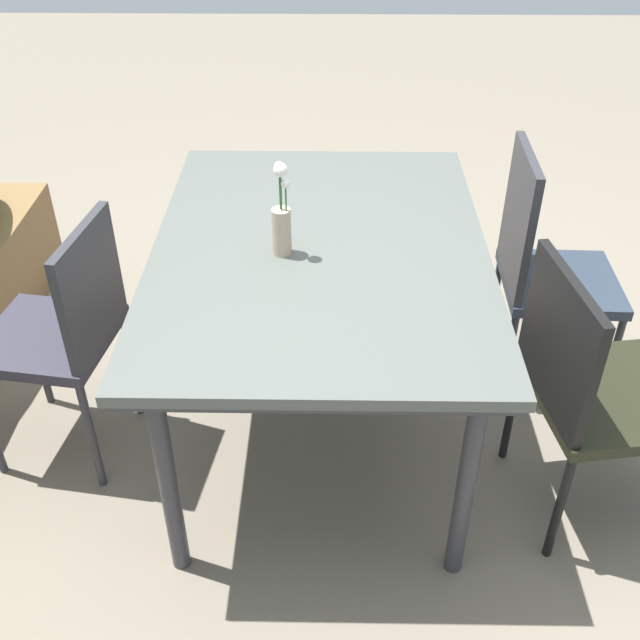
% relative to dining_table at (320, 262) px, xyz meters
% --- Properties ---
extents(ground_plane, '(12.00, 12.00, 0.00)m').
position_rel_dining_table_xyz_m(ground_plane, '(-0.08, -0.08, -0.72)').
color(ground_plane, '#756B5B').
extents(dining_table, '(1.45, 1.05, 0.78)m').
position_rel_dining_table_xyz_m(dining_table, '(0.00, 0.00, 0.00)').
color(dining_table, '#4C514C').
rests_on(dining_table, ground).
extents(chair_far_side, '(0.46, 0.46, 0.89)m').
position_rel_dining_table_xyz_m(chair_far_side, '(-0.10, 0.83, -0.19)').
color(chair_far_side, '#2E2C38').
rests_on(chair_far_side, ground).
extents(chair_near_right, '(0.43, 0.43, 0.95)m').
position_rel_dining_table_xyz_m(chair_near_right, '(0.33, -0.82, -0.19)').
color(chair_near_right, '#283240').
rests_on(chair_near_right, ground).
extents(chair_near_left, '(0.53, 0.53, 0.89)m').
position_rel_dining_table_xyz_m(chair_near_left, '(-0.34, -0.82, -0.21)').
color(chair_near_left, black).
rests_on(chair_near_left, ground).
extents(flower_vase, '(0.06, 0.06, 0.30)m').
position_rel_dining_table_xyz_m(flower_vase, '(-0.05, 0.12, 0.18)').
color(flower_vase, tan).
rests_on(flower_vase, dining_table).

